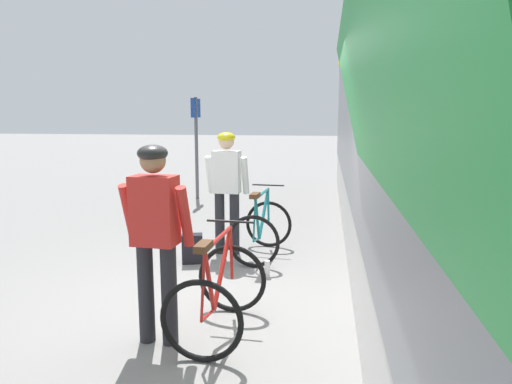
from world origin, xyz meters
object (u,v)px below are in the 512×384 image
at_px(cyclist_far_in_red, 155,227).
at_px(platform_sign_post, 196,131).
at_px(bicycle_near_teal, 261,229).
at_px(backpack_on_platform, 192,249).
at_px(bicycle_far_red, 218,293).
at_px(water_bottle_near_the_bikes, 267,268).
at_px(cyclist_near_in_white, 227,182).

height_order(cyclist_far_in_red, platform_sign_post, platform_sign_post).
bearing_deg(bicycle_near_teal, platform_sign_post, 116.12).
distance_m(backpack_on_platform, platform_sign_post, 5.20).
xyz_separation_m(bicycle_far_red, water_bottle_near_the_bikes, (0.25, 1.64, -0.30)).
bearing_deg(backpack_on_platform, water_bottle_near_the_bikes, -35.30).
bearing_deg(water_bottle_near_the_bikes, backpack_on_platform, 159.85).
height_order(cyclist_near_in_white, cyclist_far_in_red, same).
distance_m(bicycle_near_teal, water_bottle_near_the_bikes, 0.89).
bearing_deg(cyclist_far_in_red, water_bottle_near_the_bikes, 68.20).
height_order(cyclist_far_in_red, backpack_on_platform, cyclist_far_in_red).
bearing_deg(platform_sign_post, cyclist_far_in_red, -77.20).
height_order(bicycle_near_teal, water_bottle_near_the_bikes, bicycle_near_teal).
bearing_deg(bicycle_far_red, water_bottle_near_the_bikes, 81.42).
bearing_deg(platform_sign_post, backpack_on_platform, -75.28).
distance_m(bicycle_far_red, backpack_on_platform, 2.21).
bearing_deg(cyclist_near_in_white, backpack_on_platform, -126.65).
bearing_deg(backpack_on_platform, cyclist_far_in_red, -96.58).
bearing_deg(cyclist_near_in_white, water_bottle_near_the_bikes, -52.36).
bearing_deg(cyclist_far_in_red, cyclist_near_in_white, 89.14).
distance_m(cyclist_near_in_white, platform_sign_post, 4.67).
bearing_deg(bicycle_far_red, bicycle_near_teal, 88.59).
bearing_deg(bicycle_far_red, platform_sign_post, 107.03).
xyz_separation_m(cyclist_far_in_red, bicycle_near_teal, (0.55, 2.67, -0.65)).
bearing_deg(cyclist_near_in_white, bicycle_near_teal, -9.64).
relative_size(cyclist_far_in_red, bicycle_near_teal, 1.57).
xyz_separation_m(backpack_on_platform, platform_sign_post, (-1.27, 4.84, 1.42)).
relative_size(bicycle_far_red, backpack_on_platform, 2.76).
xyz_separation_m(cyclist_far_in_red, bicycle_far_red, (0.49, 0.22, -0.65)).
height_order(cyclist_near_in_white, bicycle_near_teal, cyclist_near_in_white).
height_order(bicycle_near_teal, bicycle_far_red, same).
distance_m(bicycle_far_red, water_bottle_near_the_bikes, 1.68).
relative_size(backpack_on_platform, water_bottle_near_the_bikes, 1.96).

